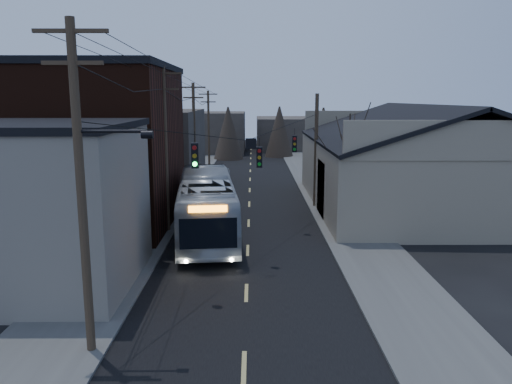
% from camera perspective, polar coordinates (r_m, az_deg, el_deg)
% --- Properties ---
extents(road_surface, '(9.00, 110.00, 0.02)m').
position_cam_1_polar(road_surface, '(42.87, -0.74, -0.27)').
color(road_surface, black).
rests_on(road_surface, ground).
extents(sidewalk_left, '(4.00, 110.00, 0.12)m').
position_cam_1_polar(sidewalk_left, '(43.39, -9.36, -0.22)').
color(sidewalk_left, '#474744').
rests_on(sidewalk_left, ground).
extents(sidewalk_right, '(4.00, 110.00, 0.12)m').
position_cam_1_polar(sidewalk_right, '(43.31, 7.89, -0.20)').
color(sidewalk_right, '#474744').
rests_on(sidewalk_right, ground).
extents(building_clapboard, '(8.00, 8.00, 7.00)m').
position_cam_1_polar(building_clapboard, '(23.51, -23.63, -1.71)').
color(building_clapboard, slate).
rests_on(building_clapboard, ground).
extents(building_brick, '(10.00, 12.00, 10.00)m').
position_cam_1_polar(building_brick, '(33.84, -18.12, 4.78)').
color(building_brick, black).
rests_on(building_brick, ground).
extents(building_left_far, '(9.00, 14.00, 7.00)m').
position_cam_1_polar(building_left_far, '(49.29, -11.86, 5.04)').
color(building_left_far, '#38312D').
rests_on(building_left_far, ground).
extents(warehouse, '(16.16, 20.60, 7.73)m').
position_cam_1_polar(warehouse, '(39.59, 18.39, 2.20)').
color(warehouse, gray).
rests_on(warehouse, ground).
extents(building_far_left, '(10.00, 12.00, 6.00)m').
position_cam_1_polar(building_far_left, '(77.51, -5.06, 6.85)').
color(building_far_left, '#38312D').
rests_on(building_far_left, ground).
extents(building_far_right, '(12.00, 14.00, 5.00)m').
position_cam_1_polar(building_far_right, '(82.55, 4.33, 6.75)').
color(building_far_right, '#38312D').
rests_on(building_far_right, ground).
extents(bare_tree, '(0.40, 0.40, 7.20)m').
position_cam_1_polar(bare_tree, '(33.00, 10.50, 2.55)').
color(bare_tree, black).
rests_on(bare_tree, ground).
extents(utility_lines, '(11.24, 45.28, 10.50)m').
position_cam_1_polar(utility_lines, '(36.53, -5.73, 5.59)').
color(utility_lines, '#382B1E').
rests_on(utility_lines, ground).
extents(bus, '(4.50, 13.64, 3.73)m').
position_cam_1_polar(bus, '(30.02, -5.67, -1.50)').
color(bus, '#A4AAAF').
rests_on(bus, ground).
extents(parked_car, '(2.00, 4.72, 1.51)m').
position_cam_1_polar(parked_car, '(47.82, -4.31, 1.75)').
color(parked_car, '#AAACB2').
rests_on(parked_car, ground).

